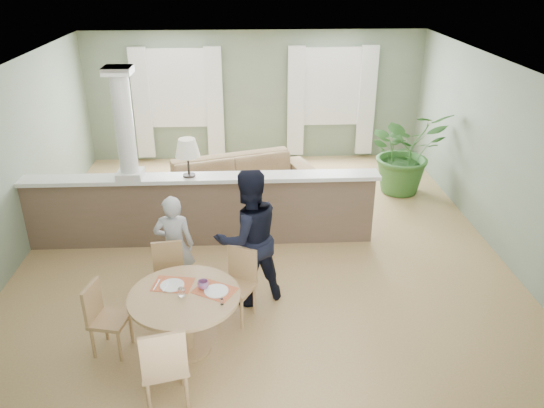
{
  "coord_description": "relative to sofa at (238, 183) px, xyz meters",
  "views": [
    {
      "loc": [
        -0.2,
        -7.04,
        4.03
      ],
      "look_at": [
        0.1,
        -1.0,
        1.2
      ],
      "focal_mm": 35.0,
      "sensor_mm": 36.0,
      "label": 1
    }
  ],
  "objects": [
    {
      "name": "ground",
      "position": [
        0.37,
        -1.55,
        -0.41
      ],
      "size": [
        8.0,
        8.0,
        0.0
      ],
      "primitive_type": "plane",
      "color": "tan",
      "rests_on": "ground"
    },
    {
      "name": "room_shell",
      "position": [
        0.34,
        -0.92,
        1.4
      ],
      "size": [
        7.02,
        8.02,
        2.71
      ],
      "color": "gray",
      "rests_on": "ground"
    },
    {
      "name": "pony_wall",
      "position": [
        -0.62,
        -1.35,
        0.3
      ],
      "size": [
        5.32,
        0.38,
        2.7
      ],
      "color": "brown",
      "rests_on": "ground"
    },
    {
      "name": "sofa",
      "position": [
        0.0,
        0.0,
        0.0
      ],
      "size": [
        3.01,
        1.88,
        0.82
      ],
      "primitive_type": "imported",
      "rotation": [
        0.0,
        0.0,
        0.3
      ],
      "color": "#997953",
      "rests_on": "ground"
    },
    {
      "name": "houseplant",
      "position": [
        3.07,
        0.47,
        0.38
      ],
      "size": [
        1.68,
        1.55,
        1.58
      ],
      "primitive_type": "imported",
      "rotation": [
        0.0,
        0.0,
        0.25
      ],
      "color": "#326428",
      "rests_on": "ground"
    },
    {
      "name": "dining_table",
      "position": [
        -0.53,
        -3.81,
        0.17
      ],
      "size": [
        1.21,
        1.21,
        0.83
      ],
      "rotation": [
        0.0,
        0.0,
        -0.17
      ],
      "color": "tan",
      "rests_on": "ground"
    },
    {
      "name": "chair_far_boy",
      "position": [
        -0.82,
        -3.0,
        0.07
      ],
      "size": [
        0.44,
        0.44,
        0.87
      ],
      "rotation": [
        0.0,
        0.0,
        0.13
      ],
      "color": "tan",
      "rests_on": "ground"
    },
    {
      "name": "chair_far_man",
      "position": [
        0.04,
        -3.2,
        0.08
      ],
      "size": [
        0.54,
        0.54,
        0.89
      ],
      "rotation": [
        0.0,
        0.0,
        -0.49
      ],
      "color": "tan",
      "rests_on": "ground"
    },
    {
      "name": "chair_near",
      "position": [
        -0.65,
        -4.66,
        0.13
      ],
      "size": [
        0.53,
        0.53,
        0.98
      ],
      "rotation": [
        0.0,
        0.0,
        3.38
      ],
      "color": "tan",
      "rests_on": "ground"
    },
    {
      "name": "chair_side",
      "position": [
        -1.44,
        -3.77,
        0.06
      ],
      "size": [
        0.46,
        0.46,
        0.85
      ],
      "rotation": [
        0.0,
        0.0,
        1.35
      ],
      "color": "tan",
      "rests_on": "ground"
    },
    {
      "name": "child_person",
      "position": [
        -0.78,
        -2.67,
        0.28
      ],
      "size": [
        0.51,
        0.35,
        1.38
      ],
      "primitive_type": "imported",
      "rotation": [
        0.0,
        0.0,
        3.17
      ],
      "color": "#A5A6AB",
      "rests_on": "ground"
    },
    {
      "name": "man_person",
      "position": [
        0.16,
        -2.86,
        0.48
      ],
      "size": [
        1.06,
        0.96,
        1.79
      ],
      "primitive_type": "imported",
      "rotation": [
        0.0,
        0.0,
        3.54
      ],
      "color": "black",
      "rests_on": "ground"
    }
  ]
}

